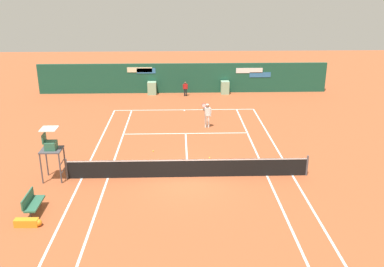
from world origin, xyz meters
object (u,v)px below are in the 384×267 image
(ball_kid_left_post, at_px, (185,88))
(tennis_ball_mid_court, at_px, (210,158))
(equipment_bag, at_px, (29,223))
(player_bench, at_px, (32,202))
(player_on_baseline, at_px, (207,113))
(tennis_ball_near_service_line, at_px, (135,162))
(tennis_ball_by_sideline, at_px, (153,151))
(umpire_chair, at_px, (51,147))

(ball_kid_left_post, bearing_deg, tennis_ball_mid_court, 85.37)
(equipment_bag, relative_size, ball_kid_left_post, 0.88)
(player_bench, relative_size, player_on_baseline, 0.77)
(player_bench, xyz_separation_m, tennis_ball_near_service_line, (3.80, 5.16, -0.48))
(ball_kid_left_post, bearing_deg, tennis_ball_by_sideline, 71.17)
(ball_kid_left_post, xyz_separation_m, tennis_ball_by_sideline, (-2.08, -12.40, -0.68))
(tennis_ball_near_service_line, bearing_deg, equipment_bag, -120.23)
(equipment_bag, xyz_separation_m, tennis_ball_near_service_line, (3.63, 6.23, -0.13))
(equipment_bag, bearing_deg, tennis_ball_mid_court, 40.61)
(ball_kid_left_post, xyz_separation_m, tennis_ball_mid_court, (1.11, -13.48, -0.68))
(player_on_baseline, relative_size, ball_kid_left_post, 1.49)
(tennis_ball_by_sideline, bearing_deg, player_bench, -125.44)
(tennis_ball_mid_court, bearing_deg, umpire_chair, -163.40)
(umpire_chair, xyz_separation_m, player_bench, (-0.03, -3.21, -1.21))
(ball_kid_left_post, xyz_separation_m, tennis_ball_near_service_line, (-3.00, -13.88, -0.68))
(player_on_baseline, xyz_separation_m, tennis_ball_mid_court, (-0.20, -5.24, -0.95))
(player_bench, xyz_separation_m, tennis_ball_by_sideline, (4.72, 6.64, -0.48))
(umpire_chair, relative_size, ball_kid_left_post, 2.16)
(tennis_ball_near_service_line, bearing_deg, player_on_baseline, 52.65)
(tennis_ball_near_service_line, bearing_deg, tennis_ball_mid_court, 5.63)
(equipment_bag, xyz_separation_m, ball_kid_left_post, (6.63, 20.11, 0.55))
(umpire_chair, distance_m, player_on_baseline, 11.11)
(umpire_chair, height_order, tennis_ball_mid_court, umpire_chair)
(player_bench, bearing_deg, equipment_bag, 9.28)
(umpire_chair, distance_m, ball_kid_left_post, 17.24)
(player_on_baseline, distance_m, tennis_ball_mid_court, 5.33)
(umpire_chair, height_order, player_bench, umpire_chair)
(equipment_bag, bearing_deg, tennis_ball_near_service_line, 59.77)
(tennis_ball_mid_court, relative_size, tennis_ball_near_service_line, 1.00)
(tennis_ball_mid_court, bearing_deg, tennis_ball_near_service_line, -174.37)
(tennis_ball_mid_court, bearing_deg, tennis_ball_by_sideline, 161.32)
(tennis_ball_near_service_line, distance_m, tennis_ball_by_sideline, 1.74)
(player_bench, distance_m, player_on_baseline, 13.51)
(tennis_ball_mid_court, distance_m, tennis_ball_by_sideline, 3.36)
(equipment_bag, bearing_deg, ball_kid_left_post, 71.76)
(equipment_bag, distance_m, tennis_ball_by_sideline, 8.95)
(player_bench, distance_m, tennis_ball_near_service_line, 6.42)
(player_bench, xyz_separation_m, tennis_ball_mid_court, (7.91, 5.56, -0.48))
(ball_kid_left_post, relative_size, tennis_ball_near_service_line, 18.21)
(player_bench, relative_size, tennis_ball_near_service_line, 20.81)
(tennis_ball_near_service_line, height_order, tennis_ball_by_sideline, same)
(equipment_bag, bearing_deg, tennis_ball_by_sideline, 59.44)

